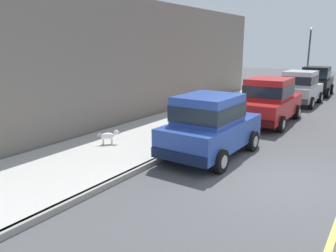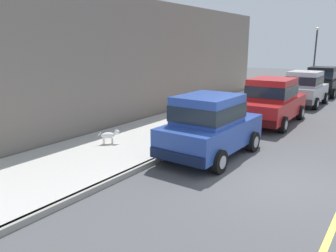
% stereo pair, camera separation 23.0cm
% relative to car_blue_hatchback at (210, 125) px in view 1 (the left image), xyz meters
% --- Properties ---
extents(ground_plane, '(80.00, 80.00, 0.00)m').
position_rel_car_blue_hatchback_xyz_m(ground_plane, '(2.21, -0.77, -0.98)').
color(ground_plane, '#4C4C4F').
extents(curb, '(0.16, 64.00, 0.14)m').
position_rel_car_blue_hatchback_xyz_m(curb, '(-0.99, -0.77, -0.91)').
color(curb, gray).
rests_on(curb, ground).
extents(sidewalk, '(3.60, 64.00, 0.14)m').
position_rel_car_blue_hatchback_xyz_m(sidewalk, '(-2.79, -0.77, -0.91)').
color(sidewalk, '#B7B5AD').
rests_on(sidewalk, ground).
extents(car_blue_hatchback, '(2.00, 3.83, 1.88)m').
position_rel_car_blue_hatchback_xyz_m(car_blue_hatchback, '(0.00, 0.00, 0.00)').
color(car_blue_hatchback, '#28479E').
rests_on(car_blue_hatchback, ground).
extents(car_red_sedan, '(2.11, 4.64, 1.92)m').
position_rel_car_blue_hatchback_xyz_m(car_red_sedan, '(0.06, 5.43, 0.01)').
color(car_red_sedan, red).
rests_on(car_red_sedan, ground).
extents(car_silver_hatchback, '(1.99, 3.82, 1.88)m').
position_rel_car_blue_hatchback_xyz_m(car_silver_hatchback, '(0.12, 10.82, 0.00)').
color(car_silver_hatchback, '#BCBCC1').
rests_on(car_silver_hatchback, ground).
extents(car_black_hatchback, '(2.06, 3.86, 1.88)m').
position_rel_car_blue_hatchback_xyz_m(car_black_hatchback, '(0.13, 15.27, 0.00)').
color(car_black_hatchback, black).
rests_on(car_black_hatchback, ground).
extents(dog_white, '(0.55, 0.59, 0.49)m').
position_rel_car_blue_hatchback_xyz_m(dog_white, '(-3.09, -1.06, -0.55)').
color(dog_white, white).
rests_on(dog_white, sidewalk).
extents(street_lamp, '(0.36, 0.36, 4.42)m').
position_rel_car_blue_hatchback_xyz_m(street_lamp, '(-1.34, 19.55, 1.93)').
color(street_lamp, '#2D2D33').
rests_on(street_lamp, sidewalk).
extents(building_facade, '(0.50, 20.00, 5.15)m').
position_rel_car_blue_hatchback_xyz_m(building_facade, '(-4.89, 4.25, 1.60)').
color(building_facade, slate).
rests_on(building_facade, ground).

